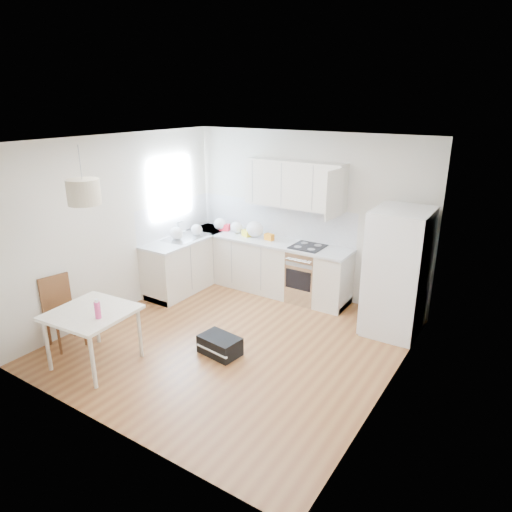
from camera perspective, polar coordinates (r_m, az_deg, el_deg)
The scene contains 29 objects.
floor at distance 6.41m, azimuth -2.83°, elevation -10.65°, with size 4.20×4.20×0.00m, color brown.
ceiling at distance 5.58m, azimuth -3.30°, elevation 14.18°, with size 4.20×4.20×0.00m, color white.
wall_back at distance 7.59m, azimuth 6.28°, elevation 5.07°, with size 4.20×4.20×0.00m, color beige.
wall_left at distance 7.24m, azimuth -16.70°, elevation 3.68°, with size 4.20×4.20×0.00m, color beige.
wall_right at distance 4.99m, azimuth 16.95°, elevation -3.23°, with size 4.20×4.20×0.00m, color beige.
window_glassblock at distance 7.91m, azimuth -10.62°, elevation 8.41°, with size 0.02×1.00×1.00m, color #BFE0F9.
cabinets_back at distance 7.88m, azimuth 1.16°, elevation -1.20°, with size 3.00×0.60×0.88m, color beige.
cabinets_left at distance 8.10m, azimuth -8.33°, elevation -0.83°, with size 0.60×1.80×0.88m, color beige.
counter_back at distance 7.73m, azimuth 1.19°, elevation 1.99°, with size 3.02×0.64×0.04m, color #B9BCBE.
counter_left at distance 7.96m, azimuth -8.49°, elevation 2.28°, with size 0.64×1.82×0.04m, color #B9BCBE.
backsplash_back at distance 7.89m, azimuth 2.33°, elevation 4.67°, with size 3.00×0.01×0.58m, color white.
backsplash_left at distance 8.07m, azimuth -10.18°, elevation 4.71°, with size 0.01×1.80×0.58m, color white.
upper_cabinets at distance 7.41m, azimuth 4.82°, elevation 8.93°, with size 1.70×0.32×0.75m, color beige.
range_oven at distance 7.52m, azimuth 6.36°, elevation -2.34°, with size 0.50×0.61×0.88m, color silver, non-canonical shape.
sink at distance 7.92m, azimuth -8.73°, elevation 2.30°, with size 0.50×0.80×0.16m, color silver, non-canonical shape.
refrigerator at distance 6.64m, azimuth 17.39°, elevation -1.93°, with size 0.85×0.89×1.78m, color white, non-canonical shape.
dining_table at distance 5.97m, azimuth -19.84°, elevation -7.17°, with size 0.98×0.98×0.73m.
dining_chair at distance 6.62m, azimuth -22.88°, elevation -6.58°, with size 0.40×0.40×0.95m, color #4B2D16, non-canonical shape.
drink_bottle at distance 5.68m, azimuth -19.21°, elevation -6.23°, with size 0.07×0.07×0.25m, color #D43A7B.
gym_bag at distance 6.09m, azimuth -4.54°, elevation -11.05°, with size 0.53×0.35×0.24m, color black.
pendant_lamp at distance 5.53m, azimuth -20.75°, elevation 7.50°, with size 0.37×0.37×0.29m, color #BBAF90.
grocery_bag_a at distance 8.27m, azimuth -4.51°, elevation 3.99°, with size 0.24×0.20×0.22m, color white.
grocery_bag_b at distance 8.06m, azimuth -2.42°, elevation 3.60°, with size 0.23×0.19×0.21m, color white.
grocery_bag_c at distance 7.82m, azimuth -0.16°, elevation 3.38°, with size 0.30×0.26×0.27m, color white.
grocery_bag_d at distance 8.00m, azimuth -7.43°, elevation 3.27°, with size 0.21×0.18×0.19m, color white.
grocery_bag_e at distance 7.79m, azimuth -9.91°, elevation 2.81°, with size 0.24×0.20×0.22m, color white.
snack_orange at distance 7.66m, azimuth 1.66°, elevation 2.39°, with size 0.16×0.10×0.11m, color orange.
snack_yellow at distance 7.87m, azimuth -1.21°, elevation 2.86°, with size 0.16×0.10×0.11m, color yellow.
snack_red at distance 8.24m, azimuth -3.93°, elevation 3.61°, with size 0.17×0.11×0.12m, color red.
Camera 1 is at (3.27, -4.50, 3.18)m, focal length 32.00 mm.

